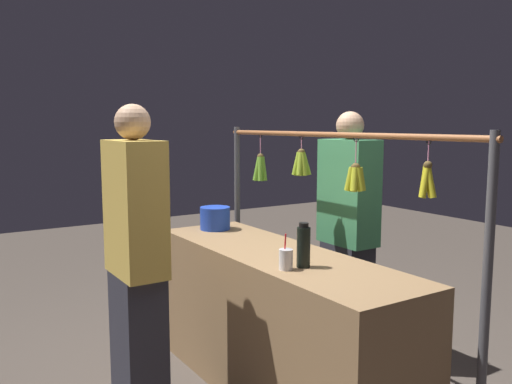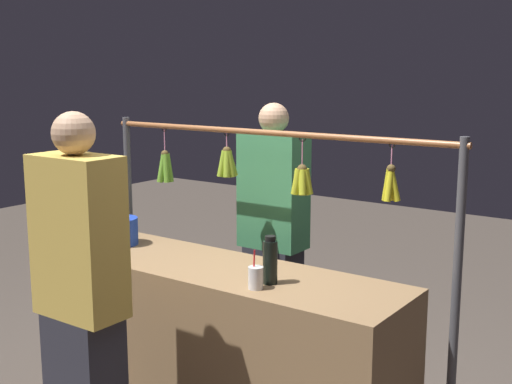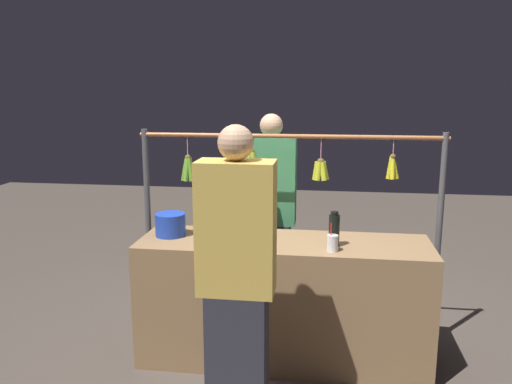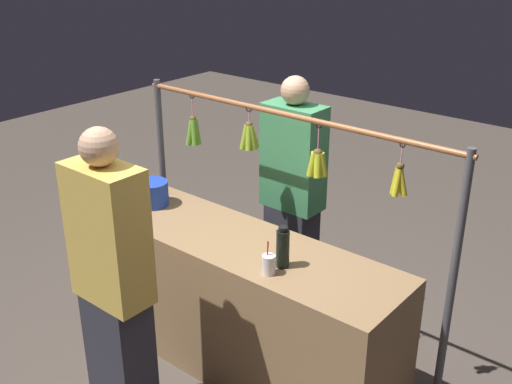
# 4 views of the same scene
# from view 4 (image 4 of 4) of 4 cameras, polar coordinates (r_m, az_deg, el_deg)

# --- Properties ---
(ground_plane) EXTENTS (12.00, 12.00, 0.00)m
(ground_plane) POSITION_cam_4_polar(r_m,az_deg,el_deg) (4.00, -1.05, -15.61)
(ground_plane) COLOR #4B4139
(market_counter) EXTENTS (1.96, 0.59, 0.86)m
(market_counter) POSITION_cam_4_polar(r_m,az_deg,el_deg) (3.75, -1.10, -10.50)
(market_counter) COLOR olive
(market_counter) RESTS_ON ground
(display_rack) EXTENTS (2.23, 0.12, 1.57)m
(display_rack) POSITION_cam_4_polar(r_m,az_deg,el_deg) (3.70, 2.25, 0.94)
(display_rack) COLOR #4C4C51
(display_rack) RESTS_ON ground
(water_bottle) EXTENTS (0.07, 0.07, 0.23)m
(water_bottle) POSITION_cam_4_polar(r_m,az_deg,el_deg) (3.24, 2.49, -5.18)
(water_bottle) COLOR black
(water_bottle) RESTS_ON market_counter
(blue_bucket) EXTENTS (0.21, 0.21, 0.16)m
(blue_bucket) POSITION_cam_4_polar(r_m,az_deg,el_deg) (4.02, -9.58, -0.11)
(blue_bucket) COLOR #2041BA
(blue_bucket) RESTS_ON market_counter
(drink_cup) EXTENTS (0.07, 0.07, 0.18)m
(drink_cup) POSITION_cam_4_polar(r_m,az_deg,el_deg) (3.20, 1.19, -6.72)
(drink_cup) COLOR silver
(drink_cup) RESTS_ON market_counter
(vendor_person) EXTENTS (0.40, 0.22, 1.68)m
(vendor_person) POSITION_cam_4_polar(r_m,az_deg,el_deg) (4.12, 3.38, -0.90)
(vendor_person) COLOR #2D2D38
(vendor_person) RESTS_ON ground
(customer_person) EXTENTS (0.40, 0.22, 1.70)m
(customer_person) POSITION_cam_4_polar(r_m,az_deg,el_deg) (3.20, -12.97, -8.96)
(customer_person) COLOR #2D2D38
(customer_person) RESTS_ON ground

